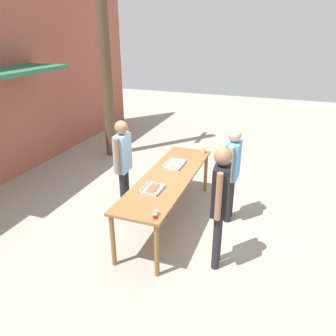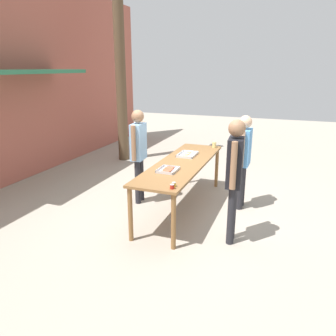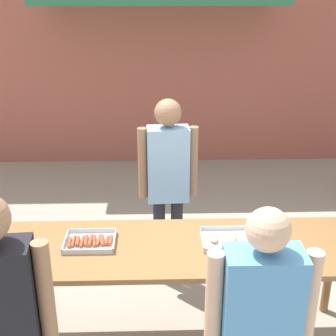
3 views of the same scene
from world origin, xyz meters
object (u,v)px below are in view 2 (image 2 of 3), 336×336
at_px(condiment_jar_mustard, 172,187).
at_px(person_customer_with_cup, 243,154).
at_px(person_server_behind_table, 138,147).
at_px(condiment_jar_ketchup, 174,184).
at_px(person_customer_holding_hotdog, 234,170).
at_px(food_tray_sausages, 168,170).
at_px(beer_cup, 214,145).
at_px(utility_pole, 119,30).
at_px(food_tray_buns, 187,155).

bearing_deg(condiment_jar_mustard, person_customer_with_cup, -21.91).
bearing_deg(person_server_behind_table, person_customer_with_cup, -80.24).
height_order(condiment_jar_ketchup, person_customer_holding_hotdog, person_customer_holding_hotdog).
distance_m(food_tray_sausages, condiment_jar_mustard, 0.81).
relative_size(condiment_jar_mustard, beer_cup, 0.56).
relative_size(person_server_behind_table, utility_pole, 0.26).
xyz_separation_m(condiment_jar_mustard, utility_pole, (3.95, 2.89, 2.47)).
bearing_deg(food_tray_buns, utility_pole, 49.57).
xyz_separation_m(condiment_jar_ketchup, person_server_behind_table, (1.24, 1.14, 0.16)).
relative_size(food_tray_buns, person_server_behind_table, 0.26).
bearing_deg(condiment_jar_ketchup, food_tray_buns, 11.17).
bearing_deg(person_customer_with_cup, person_server_behind_table, -76.60).
xyz_separation_m(person_customer_holding_hotdog, utility_pole, (3.50, 3.65, 2.28)).
height_order(condiment_jar_mustard, person_customer_with_cup, person_customer_with_cup).
bearing_deg(condiment_jar_mustard, utility_pole, 36.16).
distance_m(food_tray_buns, utility_pole, 4.17).
xyz_separation_m(person_server_behind_table, person_customer_with_cup, (0.42, -1.85, -0.06)).
height_order(person_server_behind_table, person_customer_with_cup, person_server_behind_table).
bearing_deg(person_server_behind_table, condiment_jar_mustard, -142.36).
distance_m(food_tray_sausages, person_server_behind_table, 1.01).
distance_m(food_tray_buns, condiment_jar_ketchup, 1.73).
bearing_deg(person_customer_with_cup, beer_cup, -139.02).
relative_size(food_tray_sausages, food_tray_buns, 0.79).
distance_m(condiment_jar_mustard, beer_cup, 2.59).
bearing_deg(person_server_behind_table, food_tray_buns, -63.72).
bearing_deg(condiment_jar_ketchup, beer_cup, 0.11).
relative_size(food_tray_sausages, condiment_jar_ketchup, 5.71).
relative_size(food_tray_buns, beer_cup, 4.01).
distance_m(beer_cup, person_server_behind_table, 1.70).
bearing_deg(beer_cup, food_tray_buns, 157.86).
bearing_deg(beer_cup, person_customer_with_cup, -139.57).
bearing_deg(person_customer_with_cup, condiment_jar_mustard, -21.36).
xyz_separation_m(food_tray_sausages, food_tray_buns, (1.04, 0.00, 0.00)).
distance_m(person_server_behind_table, person_customer_holding_hotdog, 2.10).
bearing_deg(condiment_jar_ketchup, condiment_jar_mustard, -175.60).
height_order(food_tray_sausages, condiment_jar_ketchup, condiment_jar_ketchup).
relative_size(condiment_jar_mustard, person_customer_with_cup, 0.04).
height_order(condiment_jar_mustard, person_customer_holding_hotdog, person_customer_holding_hotdog).
relative_size(food_tray_sausages, condiment_jar_mustard, 5.71).
bearing_deg(food_tray_sausages, condiment_jar_mustard, -155.24).
bearing_deg(beer_cup, condiment_jar_mustard, -179.74).
bearing_deg(person_customer_with_cup, food_tray_sausages, -45.32).
xyz_separation_m(food_tray_sausages, person_server_behind_table, (0.59, 0.80, 0.17)).
height_order(food_tray_buns, condiment_jar_ketchup, condiment_jar_ketchup).
bearing_deg(utility_pole, beer_cup, -115.30).
distance_m(person_server_behind_table, person_customer_with_cup, 1.90).
distance_m(person_customer_holding_hotdog, utility_pole, 5.55).
xyz_separation_m(condiment_jar_mustard, person_customer_holding_hotdog, (0.45, -0.76, 0.19)).
relative_size(condiment_jar_mustard, person_customer_holding_hotdog, 0.04).
xyz_separation_m(condiment_jar_ketchup, beer_cup, (2.51, 0.00, 0.03)).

